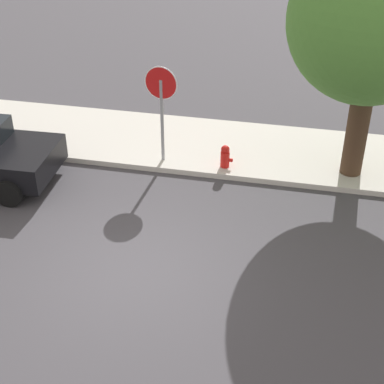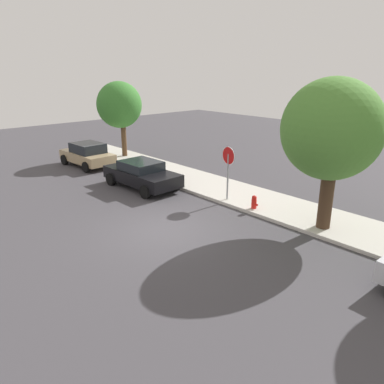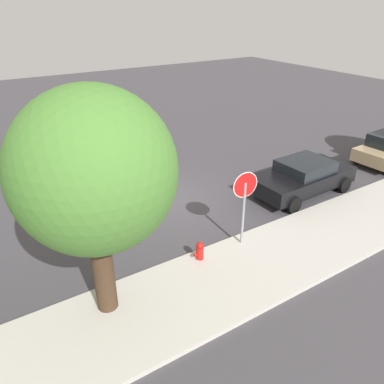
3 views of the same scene
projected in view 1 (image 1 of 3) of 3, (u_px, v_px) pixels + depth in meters
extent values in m
plane|color=#423F44|center=(135.00, 270.00, 11.30)|extent=(60.00, 60.00, 0.00)
cube|color=beige|center=(191.00, 144.00, 15.48)|extent=(32.00, 2.94, 0.14)
cylinder|color=gray|center=(162.00, 124.00, 14.13)|extent=(0.08, 0.08, 2.24)
cylinder|color=white|center=(161.00, 83.00, 13.56)|extent=(0.81, 0.12, 0.81)
cylinder|color=red|center=(161.00, 83.00, 13.56)|extent=(0.76, 0.12, 0.76)
cylinder|color=black|center=(42.00, 153.00, 14.55)|extent=(0.65, 0.24, 0.64)
cylinder|color=black|center=(9.00, 193.00, 13.02)|extent=(0.65, 0.24, 0.64)
cylinder|color=#422D1E|center=(357.00, 129.00, 13.53)|extent=(0.50, 0.50, 2.55)
ellipsoid|color=#4C8433|center=(371.00, 20.00, 12.17)|extent=(3.52, 3.52, 3.57)
cylinder|color=red|center=(225.00, 162.00, 14.29)|extent=(0.22, 0.22, 0.55)
sphere|color=red|center=(225.00, 149.00, 14.11)|extent=(0.21, 0.21, 0.21)
cylinder|color=red|center=(231.00, 160.00, 14.24)|extent=(0.08, 0.09, 0.09)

